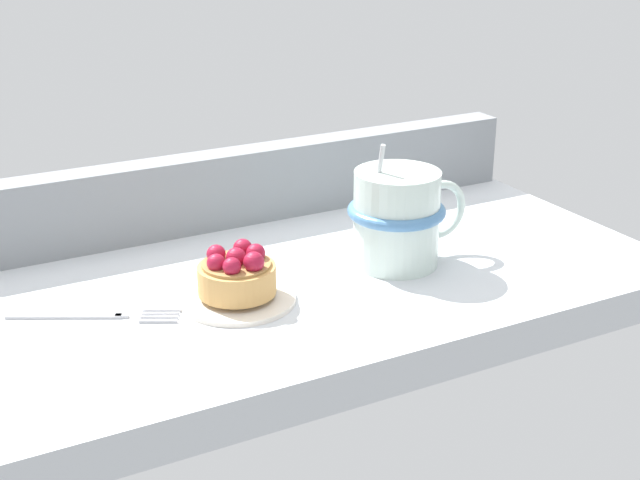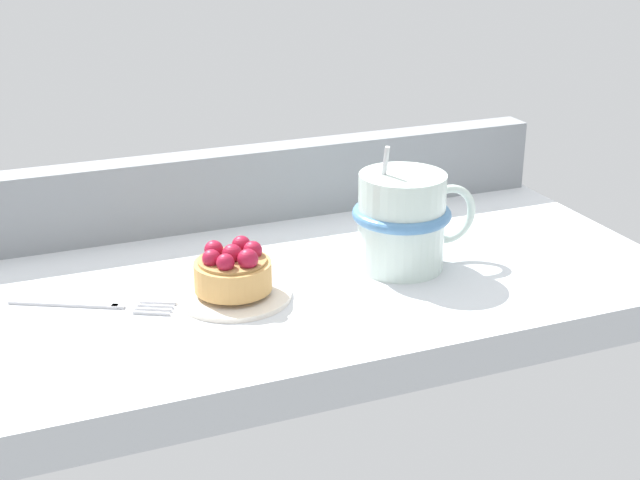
# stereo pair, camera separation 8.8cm
# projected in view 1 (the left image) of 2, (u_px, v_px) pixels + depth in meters

# --- Properties ---
(ground_plane) EXTENTS (0.75, 0.38, 0.04)m
(ground_plane) POSITION_uv_depth(u_px,v_px,m) (297.00, 292.00, 0.92)
(ground_plane) COLOR silver
(window_rail_back) EXTENTS (0.74, 0.04, 0.09)m
(window_rail_back) POSITION_uv_depth(u_px,v_px,m) (229.00, 188.00, 1.04)
(window_rail_back) COLOR gray
(window_rail_back) RESTS_ON ground_plane
(dessert_plate) EXTENTS (0.11, 0.11, 0.01)m
(dessert_plate) POSITION_uv_depth(u_px,v_px,m) (238.00, 297.00, 0.85)
(dessert_plate) COLOR silver
(dessert_plate) RESTS_ON ground_plane
(raspberry_tart) EXTENTS (0.07, 0.07, 0.05)m
(raspberry_tart) POSITION_uv_depth(u_px,v_px,m) (237.00, 274.00, 0.84)
(raspberry_tart) COLOR tan
(raspberry_tart) RESTS_ON dessert_plate
(coffee_mug) EXTENTS (0.14, 0.10, 0.13)m
(coffee_mug) POSITION_uv_depth(u_px,v_px,m) (398.00, 217.00, 0.92)
(coffee_mug) COLOR silver
(coffee_mug) RESTS_ON ground_plane
(dessert_fork) EXTENTS (0.15, 0.09, 0.01)m
(dessert_fork) POSITION_uv_depth(u_px,v_px,m) (95.00, 315.00, 0.82)
(dessert_fork) COLOR #B7B7BC
(dessert_fork) RESTS_ON ground_plane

